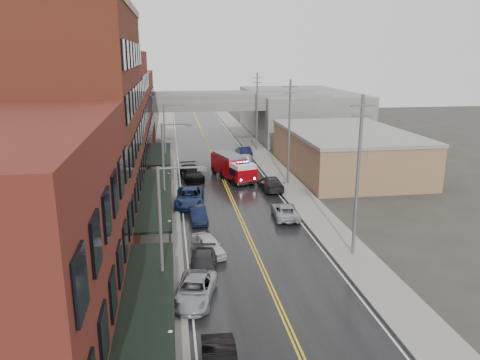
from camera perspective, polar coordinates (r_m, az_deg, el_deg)
road at (r=48.69m, az=-0.96°, el=-2.43°), size 11.00×160.00×0.02m
sidewalk_left at (r=48.31m, az=-9.58°, el=-2.71°), size 3.00×160.00×0.15m
sidewalk_right at (r=50.10m, az=7.35°, el=-1.97°), size 3.00×160.00×0.15m
curb_left at (r=48.30m, az=-7.63°, el=-2.63°), size 0.30×160.00×0.15m
curb_right at (r=49.69m, az=5.52°, el=-2.06°), size 0.30×160.00×0.15m
brick_building_a at (r=23.01m, az=-26.47°, el=-8.73°), size 9.00×18.00×12.00m
brick_building_b at (r=40.11m, az=-18.93°, el=6.15°), size 9.00×20.00×18.00m
brick_building_c at (r=57.45m, az=-15.80°, el=7.36°), size 9.00×15.00×15.00m
brick_building_far at (r=74.90m, az=-14.12°, el=8.00°), size 9.00×20.00×12.00m
tan_building at (r=61.43m, az=12.75°, el=3.29°), size 14.00×22.00×5.00m
right_far_block at (r=89.97m, az=7.16°, el=8.17°), size 18.00×30.00×8.00m
awning_0 at (r=23.24m, az=-11.30°, el=-15.41°), size 2.60×16.00×3.09m
awning_1 at (r=40.77m, az=-10.17°, el=-1.80°), size 2.60×18.00×3.09m
awning_2 at (r=57.75m, az=-9.75°, el=3.20°), size 2.60×13.00×3.09m
globe_lamp_0 at (r=21.87m, az=-8.42°, el=-19.51°), size 0.44×0.44×3.12m
globe_lamp_1 at (r=34.34m, az=-8.56°, el=-6.18°), size 0.44×0.44×3.12m
globe_lamp_2 at (r=47.67m, az=-8.62°, el=-0.11°), size 0.44×0.44×3.12m
street_lamp_0 at (r=25.85m, az=-9.07°, el=-6.64°), size 2.64×0.22×9.00m
street_lamp_1 at (r=41.15m, az=-8.96°, el=1.58°), size 2.64×0.22×9.00m
street_lamp_2 at (r=56.84m, az=-8.91°, el=5.31°), size 2.64×0.22×9.00m
utility_pole_0 at (r=34.76m, az=14.18°, el=0.70°), size 1.80×0.24×12.00m
utility_pole_1 at (r=53.39m, az=6.02°, el=6.00°), size 1.80×0.24×12.00m
utility_pole_2 at (r=72.74m, az=2.09°, el=8.48°), size 1.80×0.24×12.00m
overpass at (r=78.75m, az=-4.07°, el=8.73°), size 40.00×10.00×7.50m
fire_truck at (r=56.30m, az=-0.84°, el=1.64°), size 4.95×8.36×2.91m
parked_car_left_2 at (r=29.54m, az=-5.60°, el=-13.23°), size 3.47×5.40×1.38m
parked_car_left_3 at (r=32.73m, az=-4.50°, el=-10.27°), size 2.47×4.87×1.36m
parked_car_left_4 at (r=35.76m, az=-3.93°, el=-7.91°), size 2.78×4.50×1.43m
parked_car_left_5 at (r=42.43m, az=-5.13°, el=-4.23°), size 1.63×4.16×1.35m
parked_car_left_6 at (r=47.09m, az=-6.15°, el=-2.09°), size 3.28×6.20×1.66m
parked_car_left_7 at (r=56.72m, az=-5.91°, el=0.90°), size 3.08×6.03×1.68m
parked_car_right_0 at (r=43.43m, az=5.53°, el=-3.78°), size 2.65×5.01×1.34m
parked_car_right_1 at (r=52.19m, az=3.75°, el=-0.39°), size 2.34×5.37×1.54m
parked_car_right_2 at (r=64.57m, az=0.70°, el=2.64°), size 2.80×4.69×1.50m
parked_car_right_3 at (r=68.45m, az=0.47°, el=3.43°), size 1.87×5.07×1.66m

